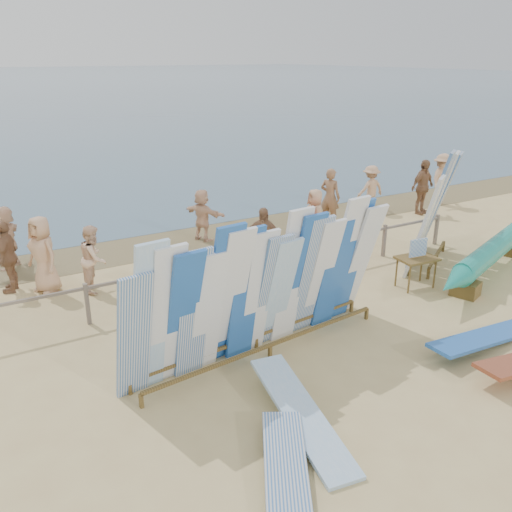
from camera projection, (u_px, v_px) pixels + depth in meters
ground at (334, 338)px, 10.61m from camera, size 160.00×160.00×0.00m
wet_sand_strip at (188, 237)px, 16.46m from camera, size 40.00×2.60×0.01m
fence at (257, 261)px, 12.83m from camera, size 12.08×0.08×0.90m
main_surfboard_rack at (264, 291)px, 9.69m from camera, size 5.55×1.37×2.75m
side_surfboard_rack at (432, 213)px, 13.97m from camera, size 2.68×2.11×3.05m
outrigger_canoe at (493, 252)px, 13.54m from camera, size 6.23×2.74×0.92m
vendor_table at (416, 271)px, 12.80m from camera, size 0.97×0.73×1.21m
flat_board_d at (483, 345)px, 10.35m from camera, size 2.72×0.69×0.33m
flat_board_a at (301, 425)px, 8.13m from camera, size 0.91×2.74×0.42m
flat_board_e at (287, 495)px, 6.83m from camera, size 1.80×2.63×0.27m
beach_chair_left at (254, 260)px, 13.91m from camera, size 0.65×0.67×0.86m
beach_chair_right at (274, 253)px, 14.42m from camera, size 0.74×0.75×0.84m
stroller at (313, 240)px, 14.73m from camera, size 0.61×0.87×1.18m
beachgoer_5 at (202, 215)px, 15.94m from camera, size 1.02×1.50×1.55m
beachgoer_0 at (43, 254)px, 12.42m from camera, size 0.77×0.98×1.82m
beachgoer_extra_0 at (441, 179)px, 19.72m from camera, size 1.31×0.96×1.87m
beachgoer_extra_1 at (8, 257)px, 12.46m from camera, size 0.78×1.09×1.70m
beachgoer_7 at (330, 197)px, 17.34m from camera, size 0.64×0.77×1.85m
beachgoer_4 at (263, 240)px, 13.64m from camera, size 1.01×0.98×1.67m
beachgoer_11 at (7, 237)px, 13.84m from camera, size 1.24×1.56×1.65m
beachgoer_6 at (315, 217)px, 15.58m from camera, size 0.57×0.87×1.64m
beachgoer_10 at (422, 187)px, 18.55m from camera, size 1.16×0.63×1.88m
beachgoer_9 at (370, 189)px, 18.90m from camera, size 1.06×0.46×1.62m
beachgoer_2 at (94, 258)px, 12.52m from camera, size 0.66×0.85×1.58m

